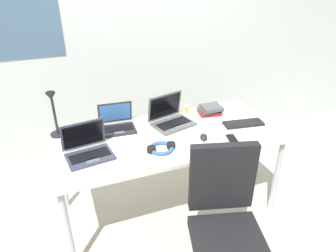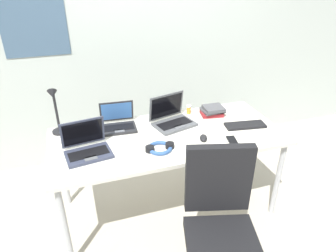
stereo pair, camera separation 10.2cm
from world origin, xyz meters
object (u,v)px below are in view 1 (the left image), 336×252
desk_lamp (54,114)px  computer_mouse (204,137)px  laptop_front_left (117,124)px  book_stack (210,110)px  laptop_near_mouse (88,150)px  external_keyboard (243,123)px  cell_phone (232,139)px  office_chair (225,235)px  pill_bottle (187,109)px  headphones (161,148)px  laptop_front_right (171,119)px

desk_lamp → computer_mouse: desk_lamp is taller
laptop_front_left → book_stack: size_ratio=1.38×
laptop_near_mouse → external_keyboard: bearing=0.3°
laptop_near_mouse → cell_phone: bearing=-9.4°
laptop_front_left → office_chair: bearing=-66.5°
laptop_near_mouse → external_keyboard: laptop_near_mouse is taller
desk_lamp → laptop_front_left: bearing=-4.4°
laptop_front_left → external_keyboard: (0.99, -0.30, -0.03)m
cell_phone → pill_bottle: bearing=116.0°
office_chair → headphones: bearing=110.0°
laptop_front_right → office_chair: (0.00, -0.94, -0.39)m
office_chair → pill_bottle: bearing=79.4°
pill_bottle → laptop_front_right: bearing=-145.6°
book_stack → laptop_near_mouse: bearing=-165.5°
external_keyboard → cell_phone: bearing=-131.8°
pill_bottle → office_chair: (-0.20, -1.08, -0.38)m
computer_mouse → office_chair: (-0.14, -0.62, -0.36)m
desk_lamp → cell_phone: 1.35m
laptop_front_right → pill_bottle: size_ratio=4.79×
laptop_front_right → computer_mouse: laptop_front_right is taller
external_keyboard → cell_phone: size_ratio=2.43×
laptop_front_left → cell_phone: size_ratio=2.13×
pill_bottle → book_stack: book_stack is taller
computer_mouse → cell_phone: computer_mouse is taller
laptop_near_mouse → external_keyboard: size_ratio=1.03×
laptop_near_mouse → headphones: size_ratio=1.59×
external_keyboard → headphones: headphones is taller
cell_phone → headphones: size_ratio=0.64×
desk_lamp → pill_bottle: desk_lamp is taller
external_keyboard → office_chair: 0.97m
book_stack → office_chair: (-0.39, -0.99, -0.38)m
desk_lamp → cell_phone: (1.23, -0.52, -0.19)m
laptop_front_left → laptop_near_mouse: 0.41m
laptop_near_mouse → computer_mouse: size_ratio=3.54×
desk_lamp → external_keyboard: bearing=-13.1°
external_keyboard → cell_phone: external_keyboard is taller
pill_bottle → cell_phone: bearing=-76.0°
laptop_front_left → headphones: size_ratio=1.35×
laptop_near_mouse → headphones: bearing=-13.0°
headphones → office_chair: size_ratio=0.22×
office_chair → laptop_front_left: bearing=113.5°
laptop_front_right → cell_phone: (0.34, -0.41, -0.04)m
laptop_front_right → pill_bottle: (0.20, 0.14, -0.01)m
external_keyboard → computer_mouse: computer_mouse is taller
laptop_front_right → desk_lamp: bearing=173.2°
desk_lamp → laptop_front_right: size_ratio=1.06×
computer_mouse → desk_lamp: bearing=179.7°
desk_lamp → office_chair: bearing=-49.5°
laptop_near_mouse → headphones: 0.51m
laptop_front_right → office_chair: size_ratio=0.39×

